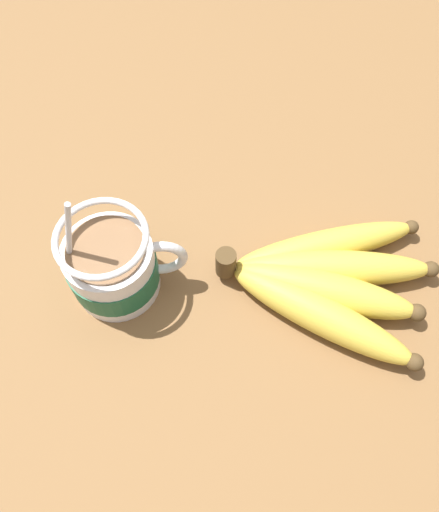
# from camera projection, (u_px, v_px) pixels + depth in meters

# --- Properties ---
(table) EXTENTS (0.93, 0.93, 0.03)m
(table) POSITION_uv_depth(u_px,v_px,m) (165.00, 270.00, 0.52)
(table) COLOR brown
(table) RESTS_ON ground
(coffee_mug) EXTENTS (0.12, 0.08, 0.14)m
(coffee_mug) POSITION_uv_depth(u_px,v_px,m) (114.00, 266.00, 0.46)
(coffee_mug) COLOR silver
(coffee_mug) RESTS_ON table
(banana_bunch) EXTENTS (0.22, 0.17, 0.04)m
(banana_bunch) POSITION_uv_depth(u_px,v_px,m) (326.00, 281.00, 0.48)
(banana_bunch) COLOR #4C381E
(banana_bunch) RESTS_ON table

